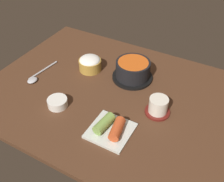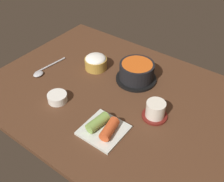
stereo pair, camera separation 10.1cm
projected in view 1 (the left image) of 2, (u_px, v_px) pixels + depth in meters
dining_table at (110, 94)px, 105.89cm from camera, size 100.00×76.00×2.00cm
stone_pot at (133, 70)px, 109.79cm from camera, size 17.25×17.25×8.13cm
rice_bowl at (90, 63)px, 114.95cm from camera, size 9.89×9.89×6.68cm
tea_cup_with_saucer at (158, 106)px, 94.50cm from camera, size 9.29×9.29×6.70cm
kimchi_plate at (111, 128)px, 88.44cm from camera, size 14.19×14.19×4.64cm
side_bowl_near at (57, 102)px, 98.28cm from camera, size 7.57×7.57×3.16cm
spoon at (36, 77)px, 112.04cm from camera, size 4.26×18.64×1.35cm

